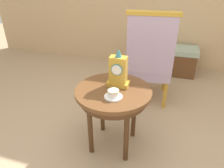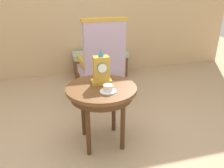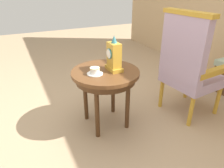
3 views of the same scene
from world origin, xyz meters
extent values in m
plane|color=tan|center=(0.00, 0.00, 0.00)|extent=(10.00, 10.00, 0.00)
cylinder|color=brown|center=(0.02, 0.10, 0.59)|extent=(0.66, 0.66, 0.03)
cylinder|color=#482B16|center=(0.02, 0.10, 0.54)|extent=(0.58, 0.58, 0.07)
cylinder|color=#482B16|center=(0.19, 0.26, 0.29)|extent=(0.04, 0.04, 0.57)
cylinder|color=#482B16|center=(-0.14, 0.26, 0.29)|extent=(0.04, 0.04, 0.57)
cylinder|color=#482B16|center=(-0.14, -0.06, 0.29)|extent=(0.04, 0.04, 0.57)
cylinder|color=#482B16|center=(0.19, -0.06, 0.29)|extent=(0.04, 0.04, 0.57)
cylinder|color=white|center=(0.06, -0.02, 0.61)|extent=(0.15, 0.15, 0.01)
cylinder|color=white|center=(0.06, -0.02, 0.65)|extent=(0.09, 0.09, 0.06)
torus|color=gold|center=(0.06, -0.02, 0.67)|extent=(0.09, 0.09, 0.00)
cube|color=gold|center=(0.04, 0.18, 0.63)|extent=(0.19, 0.11, 0.04)
cube|color=gold|center=(0.04, 0.18, 0.76)|extent=(0.14, 0.09, 0.23)
cylinder|color=teal|center=(0.04, 0.13, 0.78)|extent=(0.10, 0.01, 0.10)
cylinder|color=white|center=(0.04, 0.12, 0.78)|extent=(0.08, 0.00, 0.08)
cone|color=teal|center=(0.04, 0.18, 0.91)|extent=(0.06, 0.06, 0.07)
cube|color=#B299B7|center=(0.21, 1.07, 0.41)|extent=(0.56, 0.56, 0.11)
cube|color=#B299B7|center=(0.23, 0.85, 0.78)|extent=(0.53, 0.14, 0.64)
cube|color=gold|center=(0.23, 0.85, 1.12)|extent=(0.57, 0.15, 0.04)
cube|color=gold|center=(0.44, 1.09, 0.57)|extent=(0.11, 0.47, 0.06)
cube|color=gold|center=(-0.02, 1.05, 0.57)|extent=(0.11, 0.47, 0.06)
cylinder|color=gold|center=(0.41, 1.31, 0.18)|extent=(0.04, 0.04, 0.35)
cylinder|color=gold|center=(-0.03, 1.27, 0.18)|extent=(0.04, 0.04, 0.35)
cylinder|color=gold|center=(0.45, 0.87, 0.18)|extent=(0.04, 0.04, 0.35)
cylinder|color=gold|center=(0.01, 0.83, 0.18)|extent=(0.04, 0.04, 0.35)
cube|color=#9EB299|center=(0.40, 1.95, 0.40)|extent=(0.94, 0.40, 0.08)
cube|color=brown|center=(0.40, 1.95, 0.18)|extent=(0.90, 0.38, 0.36)
camera|label=1|loc=(0.45, -1.38, 1.49)|focal=33.47mm
camera|label=2|loc=(-0.36, -1.75, 1.44)|focal=35.71mm
camera|label=3|loc=(1.72, -0.65, 1.38)|focal=33.57mm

